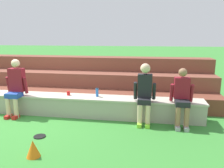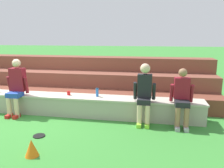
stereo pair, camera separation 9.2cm
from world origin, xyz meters
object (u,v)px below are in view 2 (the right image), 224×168
at_px(sports_cone, 32,148).
at_px(frisbee, 39,136).
at_px(water_bottle_mid_left, 97,92).
at_px(plastic_cup_middle, 69,93).
at_px(person_far_left, 16,86).
at_px(person_left_of_center, 144,92).
at_px(person_center, 182,97).

bearing_deg(sports_cone, frisbee, 109.73).
height_order(water_bottle_mid_left, plastic_cup_middle, water_bottle_mid_left).
bearing_deg(person_far_left, frisbee, -44.06).
height_order(frisbee, sports_cone, sports_cone).
bearing_deg(water_bottle_mid_left, person_left_of_center, -14.63).
distance_m(person_far_left, plastic_cup_middle, 1.33).
relative_size(plastic_cup_middle, sports_cone, 0.35).
height_order(water_bottle_mid_left, sports_cone, water_bottle_mid_left).
distance_m(water_bottle_mid_left, plastic_cup_middle, 0.76).
relative_size(person_center, frisbee, 5.39).
distance_m(person_far_left, frisbee, 1.80).
xyz_separation_m(water_bottle_mid_left, plastic_cup_middle, (-0.76, 0.00, -0.06)).
height_order(person_far_left, frisbee, person_far_left).
relative_size(person_center, water_bottle_mid_left, 5.59).
height_order(person_center, frisbee, person_center).
xyz_separation_m(water_bottle_mid_left, frisbee, (-0.87, -1.41, -0.61)).
bearing_deg(sports_cone, person_far_left, 127.55).
bearing_deg(sports_cone, water_bottle_mid_left, 74.08).
xyz_separation_m(person_left_of_center, plastic_cup_middle, (-1.95, 0.31, -0.20)).
relative_size(plastic_cup_middle, frisbee, 0.43).
bearing_deg(plastic_cup_middle, water_bottle_mid_left, -0.22).
bearing_deg(frisbee, person_far_left, 135.94).
distance_m(person_left_of_center, frisbee, 2.45).
xyz_separation_m(frisbee, sports_cone, (0.26, -0.73, 0.14)).
xyz_separation_m(water_bottle_mid_left, sports_cone, (-0.61, -2.15, -0.47)).
xyz_separation_m(person_left_of_center, water_bottle_mid_left, (-1.19, 0.31, -0.14)).
height_order(plastic_cup_middle, frisbee, plastic_cup_middle).
distance_m(plastic_cup_middle, frisbee, 1.52).
xyz_separation_m(person_left_of_center, person_center, (0.83, -0.00, -0.07)).
relative_size(person_center, sports_cone, 4.38).
relative_size(water_bottle_mid_left, sports_cone, 0.78).
relative_size(person_center, plastic_cup_middle, 12.65).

